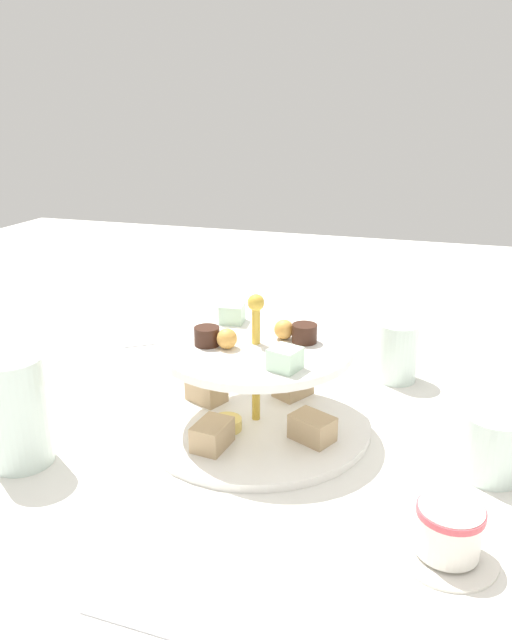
{
  "coord_description": "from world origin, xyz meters",
  "views": [
    {
      "loc": [
        0.63,
        0.2,
        0.37
      ],
      "look_at": [
        0.0,
        0.0,
        0.14
      ],
      "focal_mm": 33.87,
      "sensor_mm": 36.0,
      "label": 1
    }
  ],
  "objects_px": {
    "tiered_serving_stand": "(256,391)",
    "teacup_with_saucer": "(448,533)",
    "butter_knife_left": "(170,340)",
    "butter_knife_right": "(182,634)",
    "water_glass_mid_back": "(397,352)",
    "water_glass_tall_right": "(17,411)",
    "water_glass_short_left": "(492,446)"
  },
  "relations": [
    {
      "from": "butter_knife_left",
      "to": "water_glass_mid_back",
      "type": "relative_size",
      "value": 1.98
    },
    {
      "from": "tiered_serving_stand",
      "to": "water_glass_tall_right",
      "type": "height_order",
      "value": "tiered_serving_stand"
    },
    {
      "from": "water_glass_short_left",
      "to": "butter_knife_left",
      "type": "bearing_deg",
      "value": -117.05
    },
    {
      "from": "butter_knife_left",
      "to": "butter_knife_right",
      "type": "xyz_separation_m",
      "value": [
        0.55,
        0.27,
        0.0
      ]
    },
    {
      "from": "tiered_serving_stand",
      "to": "teacup_with_saucer",
      "type": "height_order",
      "value": "tiered_serving_stand"
    },
    {
      "from": "teacup_with_saucer",
      "to": "butter_knife_left",
      "type": "bearing_deg",
      "value": -131.08
    },
    {
      "from": "butter_knife_left",
      "to": "water_glass_mid_back",
      "type": "distance_m",
      "value": 0.38
    },
    {
      "from": "teacup_with_saucer",
      "to": "butter_knife_left",
      "type": "relative_size",
      "value": 0.53
    },
    {
      "from": "water_glass_short_left",
      "to": "butter_knife_right",
      "type": "distance_m",
      "value": 0.37
    },
    {
      "from": "butter_knife_left",
      "to": "butter_knife_right",
      "type": "bearing_deg",
      "value": 80.28
    },
    {
      "from": "butter_knife_left",
      "to": "butter_knife_right",
      "type": "distance_m",
      "value": 0.61
    },
    {
      "from": "water_glass_tall_right",
      "to": "water_glass_short_left",
      "type": "xyz_separation_m",
      "value": [
        -0.13,
        0.5,
        -0.03
      ]
    },
    {
      "from": "tiered_serving_stand",
      "to": "butter_knife_right",
      "type": "xyz_separation_m",
      "value": [
        0.32,
        0.04,
        -0.05
      ]
    },
    {
      "from": "tiered_serving_stand",
      "to": "teacup_with_saucer",
      "type": "relative_size",
      "value": 3.14
    },
    {
      "from": "butter_knife_right",
      "to": "water_glass_mid_back",
      "type": "xyz_separation_m",
      "value": [
        -0.51,
        0.11,
        0.04
      ]
    },
    {
      "from": "water_glass_short_left",
      "to": "teacup_with_saucer",
      "type": "bearing_deg",
      "value": -15.73
    },
    {
      "from": "butter_knife_left",
      "to": "water_glass_mid_back",
      "type": "bearing_deg",
      "value": 138.56
    },
    {
      "from": "tiered_serving_stand",
      "to": "butter_knife_left",
      "type": "bearing_deg",
      "value": -135.43
    },
    {
      "from": "water_glass_tall_right",
      "to": "butter_knife_right",
      "type": "xyz_separation_m",
      "value": [
        0.16,
        0.27,
        -0.06
      ]
    },
    {
      "from": "teacup_with_saucer",
      "to": "butter_knife_left",
      "type": "xyz_separation_m",
      "value": [
        -0.4,
        -0.46,
        -0.02
      ]
    },
    {
      "from": "butter_knife_left",
      "to": "water_glass_mid_back",
      "type": "xyz_separation_m",
      "value": [
        0.04,
        0.38,
        0.04
      ]
    },
    {
      "from": "butter_knife_left",
      "to": "water_glass_short_left",
      "type": "bearing_deg",
      "value": 116.96
    },
    {
      "from": "tiered_serving_stand",
      "to": "water_glass_short_left",
      "type": "bearing_deg",
      "value": 84.85
    },
    {
      "from": "water_glass_tall_right",
      "to": "butter_knife_left",
      "type": "xyz_separation_m",
      "value": [
        -0.39,
        -0.0,
        -0.06
      ]
    },
    {
      "from": "tiered_serving_stand",
      "to": "water_glass_mid_back",
      "type": "bearing_deg",
      "value": 142.06
    },
    {
      "from": "tiered_serving_stand",
      "to": "teacup_with_saucer",
      "type": "xyz_separation_m",
      "value": [
        0.17,
        0.23,
        -0.02
      ]
    },
    {
      "from": "butter_knife_right",
      "to": "butter_knife_left",
      "type": "bearing_deg",
      "value": 117.51
    },
    {
      "from": "tiered_serving_stand",
      "to": "butter_knife_left",
      "type": "xyz_separation_m",
      "value": [
        -0.23,
        -0.23,
        -0.05
      ]
    },
    {
      "from": "water_glass_mid_back",
      "to": "water_glass_tall_right",
      "type": "bearing_deg",
      "value": -46.99
    },
    {
      "from": "teacup_with_saucer",
      "to": "butter_knife_left",
      "type": "height_order",
      "value": "teacup_with_saucer"
    },
    {
      "from": "butter_knife_right",
      "to": "water_glass_mid_back",
      "type": "bearing_deg",
      "value": 79.5
    },
    {
      "from": "water_glass_mid_back",
      "to": "butter_knife_right",
      "type": "bearing_deg",
      "value": -11.73
    }
  ]
}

